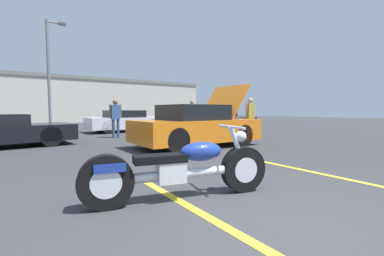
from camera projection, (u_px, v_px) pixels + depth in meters
The scene contains 12 objects.
ground_plane at pixel (281, 228), 2.56m from camera, with size 80.00×80.00×0.00m, color #38383A.
parking_stripe_middle at pixel (180, 201), 3.30m from camera, with size 0.12×4.68×0.01m, color yellow.
parking_stripe_back at pixel (310, 171), 4.92m from camera, with size 0.12×4.68×0.01m, color yellow.
far_building at pixel (46, 98), 24.29m from camera, with size 32.00×4.20×4.40m.
light_pole at pixel (50, 69), 16.70m from camera, with size 1.21×0.28×7.01m.
motorcycle at pixel (181, 169), 3.37m from camera, with size 2.51×0.90×0.96m.
show_car_hood_open at pixel (197, 126), 8.30m from camera, with size 4.09×1.97×2.04m.
parked_car_right_row at pixel (221, 120), 16.94m from camera, with size 4.63×3.16×1.05m.
parked_car_mid_right_row at pixel (127, 121), 14.07m from camera, with size 4.25×1.90×1.17m.
spectator_near_motorcycle at pixel (116, 115), 10.88m from camera, with size 0.52×0.21×1.62m.
spectator_by_show_car at pixel (192, 113), 13.48m from camera, with size 0.52×0.22×1.69m.
spectator_midground at pixel (250, 114), 10.79m from camera, with size 0.52×0.22×1.69m.
Camera 1 is at (-2.13, -1.57, 1.18)m, focal length 24.00 mm.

